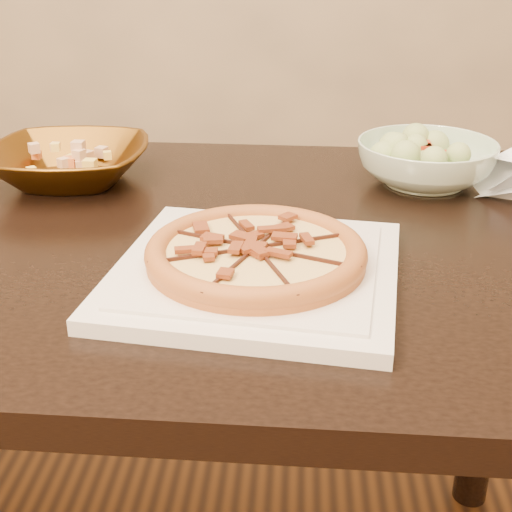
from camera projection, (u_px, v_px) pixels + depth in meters
The scene contains 7 objects.
dining_table at pixel (177, 303), 1.01m from camera, with size 1.28×0.84×0.75m.
plate at pixel (256, 271), 0.82m from camera, with size 0.36×0.36×0.02m.
pizza at pixel (256, 253), 0.81m from camera, with size 0.25×0.25×0.03m.
bronze_bowl at pixel (70, 163), 1.12m from camera, with size 0.24×0.24×0.06m, color brown.
mixed_dish at pixel (66, 136), 1.10m from camera, with size 0.09×0.11×0.03m.
salad_bowl at pixel (426, 163), 1.11m from camera, with size 0.21×0.21×0.07m, color silver.
salad at pixel (428, 131), 1.09m from camera, with size 0.08×0.11×0.04m.
Camera 1 is at (0.28, -0.78, 1.12)m, focal length 50.00 mm.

